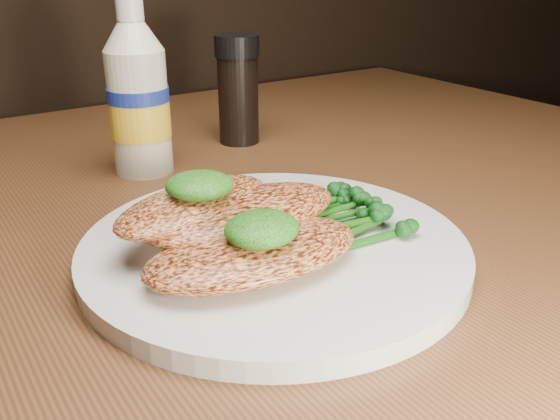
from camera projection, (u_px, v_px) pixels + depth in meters
plate at (274, 248)px, 0.46m from camera, size 0.30×0.30×0.02m
chicken_front at (254, 252)px, 0.41m from camera, size 0.17×0.10×0.03m
chicken_mid at (244, 213)px, 0.45m from camera, size 0.16×0.09×0.02m
chicken_back at (194, 205)px, 0.45m from camera, size 0.15×0.11×0.02m
pesto_front at (262, 229)px, 0.40m from camera, size 0.06×0.06×0.02m
pesto_back at (199, 185)px, 0.44m from camera, size 0.06×0.06×0.02m
broccolini_bundle at (322, 216)px, 0.47m from camera, size 0.15×0.13×0.02m
mayo_bottle at (137, 89)px, 0.61m from camera, size 0.08×0.08×0.18m
pepper_grinder at (238, 90)px, 0.72m from camera, size 0.06×0.06×0.13m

